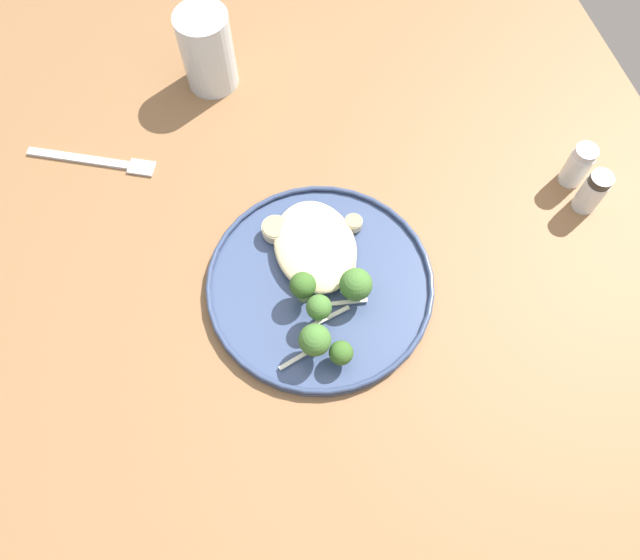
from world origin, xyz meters
TOP-DOWN VIEW (x-y plane):
  - ground at (0.00, 0.00)m, footprint 6.00×6.00m
  - wooden_dining_table at (0.00, 0.00)m, footprint 1.40×1.00m
  - dinner_plate at (-0.04, -0.05)m, footprint 0.29×0.29m
  - noodle_bed at (-0.08, -0.04)m, footprint 0.14×0.10m
  - seared_scallop_front_small at (-0.09, -0.05)m, footprint 0.03×0.03m
  - seared_scallop_rear_pale at (-0.05, -0.01)m, footprint 0.03×0.03m
  - seared_scallop_tiny_bay at (-0.12, -0.09)m, footprint 0.04×0.04m
  - seared_scallop_half_hidden at (-0.10, 0.02)m, footprint 0.02×0.02m
  - seared_scallop_tilted_round at (-0.10, -0.01)m, footprint 0.03×0.03m
  - broccoli_floret_center_pile at (0.01, -0.06)m, footprint 0.03×0.03m
  - broccoli_floret_left_leaning at (0.05, -0.08)m, footprint 0.04×0.04m
  - broccoli_floret_right_tilted at (-0.01, -0.01)m, footprint 0.04×0.04m
  - broccoli_floret_split_head at (0.07, -0.05)m, footprint 0.03×0.03m
  - broccoli_floret_rear_charred at (-0.02, -0.07)m, footprint 0.03×0.03m
  - onion_sliver_pale_crescent at (0.00, -0.02)m, footprint 0.01×0.05m
  - onion_sliver_curled_piece at (0.01, -0.05)m, footprint 0.02×0.05m
  - onion_sliver_short_strip at (0.05, -0.10)m, footprint 0.02×0.05m
  - water_glass at (-0.41, -0.11)m, footprint 0.08×0.08m
  - dinner_fork at (-0.31, -0.30)m, footprint 0.10×0.18m
  - salt_shaker at (-0.10, 0.33)m, footprint 0.03×0.03m
  - pepper_shaker at (-0.06, 0.33)m, footprint 0.03×0.03m

SIDE VIEW (x-z plane):
  - ground at x=0.00m, z-range 0.00..0.00m
  - wooden_dining_table at x=0.00m, z-range 0.29..1.03m
  - dinner_fork at x=-0.31m, z-range 0.74..0.74m
  - dinner_plate at x=-0.04m, z-range 0.74..0.76m
  - onion_sliver_pale_crescent at x=0.00m, z-range 0.75..0.76m
  - onion_sliver_curled_piece at x=0.01m, z-range 0.75..0.76m
  - onion_sliver_short_strip at x=0.05m, z-range 0.75..0.76m
  - seared_scallop_tilted_round at x=-0.10m, z-range 0.75..0.77m
  - seared_scallop_rear_pale at x=-0.05m, z-range 0.75..0.77m
  - seared_scallop_half_hidden at x=-0.10m, z-range 0.75..0.77m
  - seared_scallop_front_small at x=-0.09m, z-range 0.75..0.77m
  - seared_scallop_tiny_bay at x=-0.12m, z-range 0.75..0.77m
  - noodle_bed at x=-0.08m, z-range 0.75..0.78m
  - salt_shaker at x=-0.10m, z-range 0.74..0.81m
  - pepper_shaker at x=-0.06m, z-range 0.74..0.81m
  - broccoli_floret_split_head at x=0.07m, z-range 0.75..0.80m
  - broccoli_floret_right_tilted at x=-0.01m, z-range 0.76..0.81m
  - broccoli_floret_rear_charred at x=-0.02m, z-range 0.76..0.81m
  - broccoli_floret_center_pile at x=0.01m, z-range 0.76..0.81m
  - broccoli_floret_left_leaning at x=0.05m, z-range 0.76..0.82m
  - water_glass at x=-0.41m, z-range 0.73..0.85m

